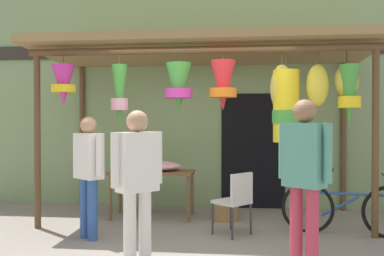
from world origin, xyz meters
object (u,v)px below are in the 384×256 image
(vendor_in_orange, at_px, (89,167))
(display_table, at_px, (152,176))
(flower_heap_on_table, at_px, (156,166))
(folding_chair, at_px, (236,198))
(shopper_by_bananas, at_px, (137,176))
(customer_foreground, at_px, (304,170))
(wicker_basket_by_table, at_px, (225,212))
(parked_bicycle, at_px, (347,209))

(vendor_in_orange, bearing_deg, display_table, 66.36)
(flower_heap_on_table, distance_m, folding_chair, 1.63)
(display_table, height_order, shopper_by_bananas, shopper_by_bananas)
(customer_foreground, bearing_deg, vendor_in_orange, 160.21)
(customer_foreground, xyz_separation_m, shopper_by_bananas, (-1.68, -0.13, -0.07))
(wicker_basket_by_table, xyz_separation_m, parked_bicycle, (1.66, -0.69, 0.22))
(flower_heap_on_table, xyz_separation_m, folding_chair, (1.27, -0.97, -0.31))
(display_table, relative_size, customer_foreground, 0.75)
(folding_chair, bearing_deg, parked_bicycle, 8.17)
(wicker_basket_by_table, height_order, customer_foreground, customer_foreground)
(folding_chair, bearing_deg, vendor_in_orange, -169.21)
(display_table, xyz_separation_m, customer_foreground, (2.02, -2.23, 0.38))
(parked_bicycle, height_order, vendor_in_orange, vendor_in_orange)
(parked_bicycle, bearing_deg, wicker_basket_by_table, 157.41)
(folding_chair, distance_m, parked_bicycle, 1.51)
(wicker_basket_by_table, bearing_deg, display_table, 178.30)
(customer_foreground, bearing_deg, shopper_by_bananas, -175.48)
(folding_chair, relative_size, parked_bicycle, 0.49)
(wicker_basket_by_table, height_order, vendor_in_orange, vendor_in_orange)
(vendor_in_orange, height_order, shopper_by_bananas, shopper_by_bananas)
(wicker_basket_by_table, xyz_separation_m, customer_foreground, (0.87, -2.19, 0.91))
(folding_chair, distance_m, shopper_by_bananas, 1.79)
(display_table, height_order, vendor_in_orange, vendor_in_orange)
(flower_heap_on_table, relative_size, parked_bicycle, 0.47)
(parked_bicycle, xyz_separation_m, vendor_in_orange, (-3.37, -0.57, 0.58))
(display_table, xyz_separation_m, vendor_in_orange, (-0.57, -1.30, 0.28))
(flower_heap_on_table, xyz_separation_m, wicker_basket_by_table, (1.09, -0.07, -0.69))
(parked_bicycle, relative_size, vendor_in_orange, 1.09)
(wicker_basket_by_table, distance_m, parked_bicycle, 1.81)
(display_table, xyz_separation_m, wicker_basket_by_table, (1.15, -0.03, -0.53))
(folding_chair, relative_size, wicker_basket_by_table, 2.01)
(flower_heap_on_table, bearing_deg, display_table, -144.84)
(display_table, height_order, flower_heap_on_table, flower_heap_on_table)
(wicker_basket_by_table, bearing_deg, folding_chair, -79.01)
(display_table, distance_m, parked_bicycle, 2.91)
(customer_foreground, bearing_deg, flower_heap_on_table, 130.94)
(folding_chair, xyz_separation_m, wicker_basket_by_table, (-0.18, 0.90, -0.38))
(folding_chair, height_order, shopper_by_bananas, shopper_by_bananas)
(flower_heap_on_table, xyz_separation_m, customer_foreground, (1.96, -2.26, 0.22))
(customer_foreground, relative_size, shopper_by_bananas, 1.07)
(wicker_basket_by_table, relative_size, vendor_in_orange, 0.26)
(flower_heap_on_table, height_order, folding_chair, flower_heap_on_table)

